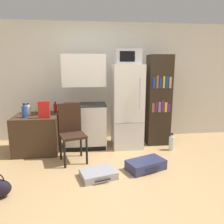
{
  "coord_description": "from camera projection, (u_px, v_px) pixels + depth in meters",
  "views": [
    {
      "loc": [
        -0.31,
        -2.85,
        1.6
      ],
      "look_at": [
        0.13,
        0.85,
        0.81
      ],
      "focal_mm": 35.0,
      "sensor_mm": 36.0,
      "label": 1
    }
  ],
  "objects": [
    {
      "name": "suitcase_small_flat",
      "position": [
        98.0,
        174.0,
        3.19
      ],
      "size": [
        0.58,
        0.48,
        0.11
      ],
      "rotation": [
        0.0,
        0.0,
        0.27
      ],
      "color": "#99999E",
      "rests_on": "ground_plane"
    },
    {
      "name": "bottle_milk_white",
      "position": [
        28.0,
        110.0,
        4.09
      ],
      "size": [
        0.08,
        0.08,
        0.22
      ],
      "color": "white",
      "rests_on": "side_table"
    },
    {
      "name": "kitchen_hutch",
      "position": [
        85.0,
        106.0,
        4.25
      ],
      "size": [
        0.82,
        0.49,
        1.81
      ],
      "color": "white",
      "rests_on": "ground_plane"
    },
    {
      "name": "chair",
      "position": [
        71.0,
        128.0,
        3.7
      ],
      "size": [
        0.5,
        0.5,
        0.99
      ],
      "rotation": [
        0.0,
        0.0,
        0.29
      ],
      "color": "black",
      "rests_on": "ground_plane"
    },
    {
      "name": "bottle_blue_soda",
      "position": [
        24.0,
        112.0,
        3.86
      ],
      "size": [
        0.09,
        0.09,
        0.26
      ],
      "color": "#1E47A3",
      "rests_on": "side_table"
    },
    {
      "name": "water_bottle_front",
      "position": [
        171.0,
        143.0,
        4.23
      ],
      "size": [
        0.1,
        0.1,
        0.34
      ],
      "color": "silver",
      "rests_on": "ground_plane"
    },
    {
      "name": "side_table",
      "position": [
        37.0,
        133.0,
        4.12
      ],
      "size": [
        0.79,
        0.73,
        0.7
      ],
      "color": "#422D1E",
      "rests_on": "ground_plane"
    },
    {
      "name": "microwave",
      "position": [
        128.0,
        57.0,
        4.11
      ],
      "size": [
        0.48,
        0.36,
        0.27
      ],
      "color": "#B7B7BC",
      "rests_on": "refrigerator"
    },
    {
      "name": "suitcase_large_flat",
      "position": [
        146.0,
        165.0,
        3.43
      ],
      "size": [
        0.67,
        0.52,
        0.16
      ],
      "rotation": [
        0.0,
        0.0,
        0.37
      ],
      "color": "navy",
      "rests_on": "ground_plane"
    },
    {
      "name": "ground_plane",
      "position": [
        110.0,
        180.0,
        3.14
      ],
      "size": [
        24.0,
        24.0,
        0.0
      ],
      "primitive_type": "plane",
      "color": "tan"
    },
    {
      "name": "wall_back",
      "position": [
        109.0,
        82.0,
        4.85
      ],
      "size": [
        6.4,
        0.1,
        2.51
      ],
      "color": "silver",
      "rests_on": "ground_plane"
    },
    {
      "name": "bottle_ketchup_red",
      "position": [
        55.0,
        108.0,
        4.31
      ],
      "size": [
        0.08,
        0.08,
        0.21
      ],
      "color": "#AD1914",
      "rests_on": "side_table"
    },
    {
      "name": "bottle_clear_short",
      "position": [
        26.0,
        109.0,
        4.21
      ],
      "size": [
        0.08,
        0.08,
        0.18
      ],
      "color": "silver",
      "rests_on": "side_table"
    },
    {
      "name": "refrigerator",
      "position": [
        127.0,
        107.0,
        4.31
      ],
      "size": [
        0.58,
        0.59,
        1.63
      ],
      "color": "white",
      "rests_on": "ground_plane"
    },
    {
      "name": "cereal_box",
      "position": [
        44.0,
        110.0,
        3.81
      ],
      "size": [
        0.19,
        0.07,
        0.3
      ],
      "color": "red",
      "rests_on": "side_table"
    },
    {
      "name": "bookshelf",
      "position": [
        158.0,
        101.0,
        4.46
      ],
      "size": [
        0.46,
        0.38,
        1.82
      ],
      "color": "#2D2319",
      "rests_on": "ground_plane"
    }
  ]
}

